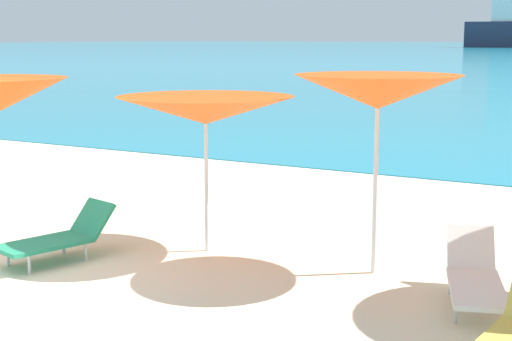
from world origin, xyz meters
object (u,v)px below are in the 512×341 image
at_px(umbrella_4, 206,110).
at_px(lounge_chair_4, 59,236).
at_px(lounge_chair_7, 475,277).
at_px(umbrella_5, 378,92).

xyz_separation_m(umbrella_4, lounge_chair_4, (-1.32, -1.31, -1.51)).
bearing_deg(umbrella_4, lounge_chair_7, -4.83).
height_order(umbrella_5, lounge_chair_4, umbrella_5).
height_order(umbrella_5, lounge_chair_7, umbrella_5).
relative_size(lounge_chair_4, lounge_chair_7, 0.89).
bearing_deg(umbrella_5, umbrella_4, -175.32).
height_order(lounge_chair_4, lounge_chair_7, lounge_chair_4).
bearing_deg(umbrella_5, lounge_chair_4, -157.22).
distance_m(umbrella_5, lounge_chair_4, 4.25).
relative_size(umbrella_4, umbrella_5, 1.08).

